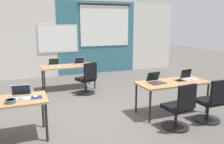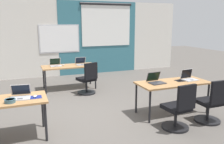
% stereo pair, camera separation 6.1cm
% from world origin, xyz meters
% --- Properties ---
extents(ground_plane, '(24.00, 24.00, 0.00)m').
position_xyz_m(ground_plane, '(0.00, 0.00, 0.00)').
color(ground_plane, '#56514C').
extents(back_wall_assembly, '(10.00, 0.27, 2.80)m').
position_xyz_m(back_wall_assembly, '(0.06, 4.20, 1.41)').
color(back_wall_assembly, silver).
rests_on(back_wall_assembly, ground).
extents(desk_near_right, '(1.60, 0.70, 0.72)m').
position_xyz_m(desk_near_right, '(1.75, -0.60, 0.66)').
color(desk_near_right, '#A37547').
rests_on(desk_near_right, ground).
extents(desk_far_center, '(1.60, 0.70, 0.72)m').
position_xyz_m(desk_far_center, '(0.00, 2.20, 0.66)').
color(desk_far_center, '#A37547').
rests_on(desk_far_center, ground).
extents(laptop_far_left, '(0.34, 0.31, 0.23)m').
position_xyz_m(laptop_far_left, '(-0.38, 2.29, 0.77)').
color(laptop_far_left, '#B7B7BC').
rests_on(laptop_far_left, desk_far_center).
extents(mouse_far_left, '(0.08, 0.11, 0.03)m').
position_xyz_m(mouse_far_left, '(-0.15, 2.28, 0.74)').
color(mouse_far_left, '#B2B2B7').
rests_on(mouse_far_left, desk_far_center).
extents(laptop_near_right_end, '(0.35, 0.30, 0.24)m').
position_xyz_m(laptop_near_right_end, '(2.20, -0.57, 0.77)').
color(laptop_near_right_end, '#B7B7BC').
rests_on(laptop_near_right_end, desk_near_right).
extents(mousepad_near_right_end, '(0.22, 0.19, 0.00)m').
position_xyz_m(mousepad_near_right_end, '(1.97, -0.57, 0.72)').
color(mousepad_near_right_end, black).
rests_on(mousepad_near_right_end, desk_near_right).
extents(mouse_near_right_end, '(0.07, 0.11, 0.03)m').
position_xyz_m(mouse_near_right_end, '(1.97, -0.57, 0.74)').
color(mouse_near_right_end, black).
rests_on(mouse_near_right_end, mousepad_near_right_end).
extents(chair_near_right_end, '(0.52, 0.54, 0.92)m').
position_xyz_m(chair_near_right_end, '(2.17, -1.32, 0.38)').
color(chair_near_right_end, black).
rests_on(chair_near_right_end, ground).
extents(laptop_far_right, '(0.34, 0.33, 0.22)m').
position_xyz_m(laptop_far_right, '(0.39, 2.22, 0.77)').
color(laptop_far_right, '#9E9EA3').
rests_on(laptop_far_right, desk_far_center).
extents(chair_far_right, '(0.55, 0.61, 0.92)m').
position_xyz_m(chair_far_right, '(0.38, 1.48, 0.38)').
color(chair_far_right, black).
rests_on(chair_far_right, ground).
extents(laptop_near_right_inner, '(0.36, 0.33, 0.23)m').
position_xyz_m(laptop_near_right_inner, '(1.35, -0.54, 0.77)').
color(laptop_near_right_inner, '#333338').
rests_on(laptop_near_right_inner, desk_near_right).
extents(chair_near_right_inner, '(0.52, 0.56, 0.92)m').
position_xyz_m(chair_near_right_inner, '(1.37, -1.35, 0.38)').
color(chair_near_right_inner, black).
rests_on(chair_near_right_inner, ground).
extents(laptop_near_left_inner, '(0.36, 0.36, 0.22)m').
position_xyz_m(laptop_near_left_inner, '(-1.38, -0.58, 0.77)').
color(laptop_near_left_inner, '#B7B7BC').
rests_on(laptop_near_left_inner, desk_near_left).
extents(mousepad_near_left_inner, '(0.22, 0.19, 0.00)m').
position_xyz_m(mousepad_near_left_inner, '(-1.14, -0.63, 0.72)').
color(mousepad_near_left_inner, navy).
rests_on(mousepad_near_left_inner, desk_near_left).
extents(mouse_near_left_inner, '(0.08, 0.11, 0.03)m').
position_xyz_m(mouse_near_left_inner, '(-1.14, -0.63, 0.74)').
color(mouse_near_left_inner, silver).
rests_on(mouse_near_left_inner, mousepad_near_left_inner).
extents(snack_bowl, '(0.18, 0.18, 0.06)m').
position_xyz_m(snack_bowl, '(-1.54, -0.78, 0.76)').
color(snack_bowl, '#3D6070').
rests_on(snack_bowl, desk_near_left).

